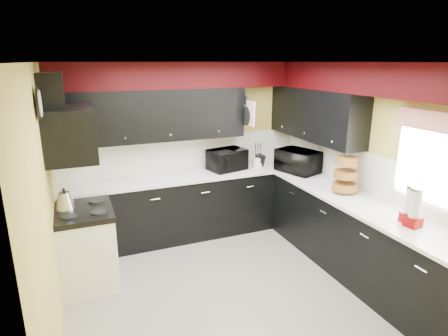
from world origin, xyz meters
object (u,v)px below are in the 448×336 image
utensil_crock (258,162)px  kettle (65,200)px  toaster_oven (227,160)px  knife_block (260,161)px  microwave (298,161)px

utensil_crock → kettle: (-2.74, -0.65, 0.00)m
toaster_oven → knife_block: 0.53m
knife_block → toaster_oven: bearing=157.2°
microwave → toaster_oven: bearing=43.1°
microwave → kettle: size_ratio=2.77×
utensil_crock → microwave: bearing=-47.4°
toaster_oven → utensil_crock: 0.49m
utensil_crock → knife_block: bearing=-2.1°
microwave → utensil_crock: (-0.42, 0.46, -0.09)m
utensil_crock → kettle: bearing=-166.6°
toaster_oven → knife_block: bearing=-18.2°
microwave → utensil_crock: bearing=24.6°
knife_block → kettle: (-2.78, -0.65, -0.02)m
utensil_crock → kettle: kettle is taller
kettle → toaster_oven: bearing=17.1°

